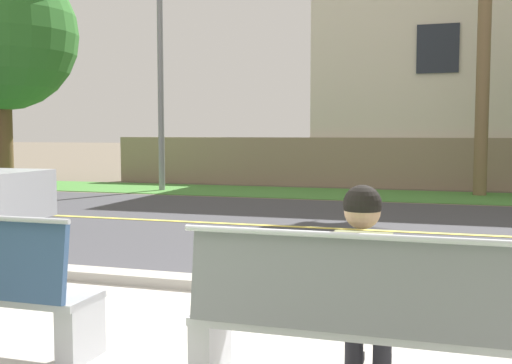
{
  "coord_description": "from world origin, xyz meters",
  "views": [
    {
      "loc": [
        1.87,
        -3.26,
        1.55
      ],
      "look_at": [
        -0.17,
        3.27,
        1.0
      ],
      "focal_mm": 43.42,
      "sensor_mm": 36.0,
      "label": 1
    }
  ],
  "objects_px": {
    "bench_right": "(365,324)",
    "streetlamp": "(163,28)",
    "shade_tree_far_left": "(3,23)",
    "seated_person_olive": "(363,280)"
  },
  "relations": [
    {
      "from": "streetlamp",
      "to": "shade_tree_far_left",
      "type": "height_order",
      "value": "streetlamp"
    },
    {
      "from": "streetlamp",
      "to": "shade_tree_far_left",
      "type": "relative_size",
      "value": 1.05
    },
    {
      "from": "streetlamp",
      "to": "bench_right",
      "type": "bearing_deg",
      "value": -59.57
    },
    {
      "from": "bench_right",
      "to": "streetlamp",
      "type": "distance_m",
      "value": 14.07
    },
    {
      "from": "seated_person_olive",
      "to": "shade_tree_far_left",
      "type": "bearing_deg",
      "value": 136.11
    },
    {
      "from": "bench_right",
      "to": "shade_tree_far_left",
      "type": "height_order",
      "value": "shade_tree_far_left"
    },
    {
      "from": "bench_right",
      "to": "seated_person_olive",
      "type": "relative_size",
      "value": 1.66
    },
    {
      "from": "bench_right",
      "to": "streetlamp",
      "type": "relative_size",
      "value": 0.28
    },
    {
      "from": "shade_tree_far_left",
      "to": "seated_person_olive",
      "type": "bearing_deg",
      "value": -43.89
    },
    {
      "from": "streetlamp",
      "to": "shade_tree_far_left",
      "type": "xyz_separation_m",
      "value": [
        -4.94,
        -0.19,
        0.37
      ]
    }
  ]
}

